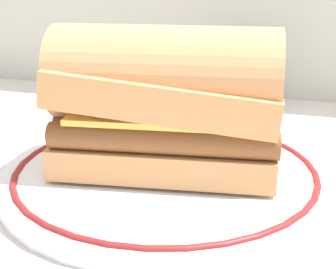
% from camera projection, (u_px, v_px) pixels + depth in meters
% --- Properties ---
extents(ground_plane, '(1.50, 1.50, 0.00)m').
position_uv_depth(ground_plane, '(170.00, 175.00, 0.46)').
color(ground_plane, beige).
extents(plate, '(0.29, 0.29, 0.01)m').
position_uv_depth(plate, '(168.00, 174.00, 0.44)').
color(plate, white).
rests_on(plate, ground_plane).
extents(sausage_sandwich, '(0.20, 0.12, 0.12)m').
position_uv_depth(sausage_sandwich, '(168.00, 100.00, 0.42)').
color(sausage_sandwich, tan).
rests_on(sausage_sandwich, plate).
extents(drinking_glass, '(0.06, 0.06, 0.09)m').
position_uv_depth(drinking_glass, '(252.00, 82.00, 0.64)').
color(drinking_glass, silver).
rests_on(drinking_glass, ground_plane).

